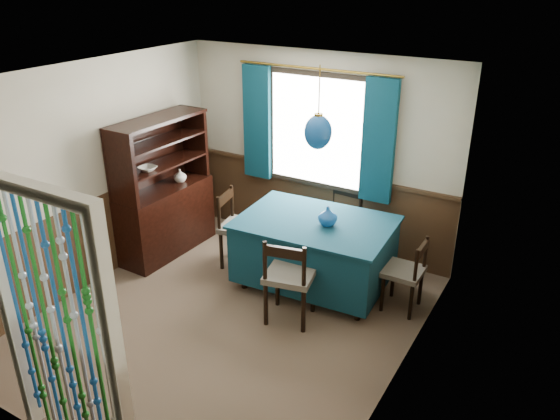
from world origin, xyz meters
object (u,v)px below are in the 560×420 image
Objects in this scene: chair_far at (340,221)px; sideboard at (165,207)px; chair_near at (289,277)px; chair_left at (238,227)px; vase_table at (328,217)px; bowl_shelf at (148,168)px; dining_table at (315,249)px; chair_right at (406,272)px; pendant_lamp at (318,132)px; vase_sideboard at (180,175)px.

sideboard is at bearing 30.73° from chair_far.
chair_left is (-1.11, 0.72, -0.01)m from chair_near.
chair_left is at bearing 12.12° from sideboard.
vase_table is 2.18m from bowl_shelf.
chair_left is 4.72× the size of vase_table.
vase_table is (0.20, -0.80, 0.43)m from chair_far.
sideboard reaches higher than dining_table.
chair_left is 2.07m from chair_right.
chair_right is (1.05, 0.06, -0.02)m from dining_table.
pendant_lamp reaches higher than vase_table.
chair_left is (-1.02, -0.02, 0.03)m from dining_table.
vase_table is at bearing 6.33° from sideboard.
bowl_shelf is (-2.11, -0.47, 0.31)m from vase_table.
sideboard is 2.20m from vase_table.
vase_sideboard is at bearing 177.93° from vase_table.
vase_table is at bearing 95.02° from chair_right.
bowl_shelf reaches higher than dining_table.
bowl_shelf is (-0.93, -0.48, 0.73)m from chair_left.
vase_table is 2.11m from vase_sideboard.
sideboard is 0.45m from vase_sideboard.
chair_left is 1.01m from sideboard.
sideboard is 2.05× the size of pendant_lamp.
chair_far is 0.93m from vase_table.
pendant_lamp is at bearing 79.73° from chair_left.
chair_right is at bearing 80.76° from chair_left.
chair_far is at bearing 33.79° from bowl_shelf.
vase_sideboard is (-1.95, 0.05, 0.50)m from dining_table.
vase_sideboard is (-2.04, 0.80, 0.46)m from chair_near.
chair_near is at bearing -6.88° from bowl_shelf.
vase_sideboard is (0.00, 0.55, -0.26)m from bowl_shelf.
chair_right is 3.67× the size of bowl_shelf.
dining_table is 1.36m from pendant_lamp.
sideboard is (-1.97, -0.99, 0.13)m from chair_far.
pendant_lamp is at bearing -100.61° from dining_table.
chair_right is at bearing -0.28° from dining_table.
chair_far is 1.09× the size of chair_right.
sideboard is (-0.99, -0.18, 0.11)m from chair_left.
sideboard is at bearing 94.71° from chair_right.
vase_table is at bearing -11.99° from dining_table.
pendant_lamp is at bearing 7.36° from sideboard.
sideboard is 0.69m from bowl_shelf.
sideboard is 2.36m from pendant_lamp.
pendant_lamp reaches higher than chair_right.
chair_near is (0.09, -0.74, 0.04)m from dining_table.
vase_table is (-0.89, -0.08, 0.47)m from chair_right.
chair_near is 1.02× the size of chair_left.
chair_right is 0.97× the size of pendant_lamp.
chair_near is at bearing 129.72° from chair_right.
pendant_lamp reaches higher than chair_near.
chair_right is (1.09, -0.72, -0.04)m from chair_far.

